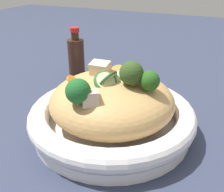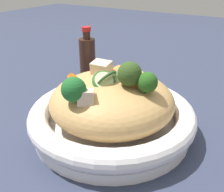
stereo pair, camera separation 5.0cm
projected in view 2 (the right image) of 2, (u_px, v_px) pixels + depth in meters
The scene contains 8 objects.
ground_plane at pixel (112, 131), 0.53m from camera, with size 3.00×3.00×0.00m, color #30374E.
serving_bowl at pixel (112, 118), 0.52m from camera, with size 0.32×0.32×0.06m.
noodle_heap at pixel (112, 101), 0.50m from camera, with size 0.24×0.24×0.10m.
broccoli_florets at pixel (114, 82), 0.44m from camera, with size 0.13×0.14×0.07m.
carrot_coins at pixel (111, 77), 0.49m from camera, with size 0.09×0.14×0.03m.
zucchini_slices at pixel (107, 76), 0.50m from camera, with size 0.16×0.14×0.05m.
chicken_chunks at pixel (96, 78), 0.48m from camera, with size 0.13×0.06×0.04m.
soy_sauce_bottle at pixel (87, 58), 0.76m from camera, with size 0.05×0.05×0.15m.
Camera 2 is at (-0.38, -0.24, 0.30)m, focal length 42.79 mm.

